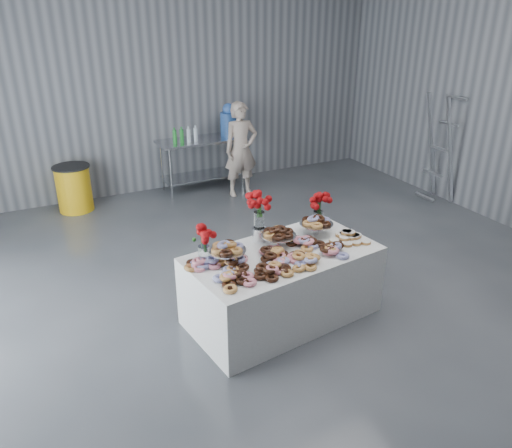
{
  "coord_description": "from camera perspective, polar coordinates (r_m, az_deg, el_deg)",
  "views": [
    {
      "loc": [
        -2.31,
        -3.71,
        3.04
      ],
      "look_at": [
        -0.23,
        0.46,
        0.94
      ],
      "focal_mm": 35.0,
      "sensor_mm": 36.0,
      "label": 1
    }
  ],
  "objects": [
    {
      "name": "bouquet_left",
      "position": [
        4.66,
        -6.07,
        -1.27
      ],
      "size": [
        0.26,
        0.26,
        0.42
      ],
      "color": "white",
      "rests_on": "display_table"
    },
    {
      "name": "person",
      "position": [
        8.34,
        -1.73,
        8.5
      ],
      "size": [
        0.59,
        0.4,
        1.57
      ],
      "primitive_type": "imported",
      "rotation": [
        0.0,
        0.0,
        -0.04
      ],
      "color": "#CC8C93",
      "rests_on": "ground"
    },
    {
      "name": "trash_barrel",
      "position": [
        8.29,
        -20.09,
        3.86
      ],
      "size": [
        0.56,
        0.56,
        0.72
      ],
      "rotation": [
        0.0,
        0.0,
        -0.21
      ],
      "color": "gold",
      "rests_on": "ground"
    },
    {
      "name": "display_table",
      "position": [
        5.15,
        3.02,
        -7.01
      ],
      "size": [
        2.01,
        1.24,
        0.75
      ],
      "primitive_type": "cube",
      "rotation": [
        0.0,
        0.0,
        0.13
      ],
      "color": "white",
      "rests_on": "ground"
    },
    {
      "name": "room_walls",
      "position": [
        4.31,
        1.86,
        18.86
      ],
      "size": [
        8.04,
        9.04,
        4.02
      ],
      "color": "slate",
      "rests_on": "ground"
    },
    {
      "name": "cake_stand_left",
      "position": [
        4.74,
        -3.28,
        -2.83
      ],
      "size": [
        0.36,
        0.36,
        0.17
      ],
      "color": "silver",
      "rests_on": "display_table"
    },
    {
      "name": "ground",
      "position": [
        5.32,
        4.48,
        -10.71
      ],
      "size": [
        9.0,
        9.0,
        0.0
      ],
      "primitive_type": "plane",
      "color": "#3B3D43",
      "rests_on": "ground"
    },
    {
      "name": "stepladder",
      "position": [
        8.52,
        20.32,
        8.08
      ],
      "size": [
        0.66,
        0.45,
        1.78
      ],
      "primitive_type": null,
      "rotation": [
        0.0,
        -0.24,
        0.0
      ],
      "color": "silver",
      "rests_on": "ground"
    },
    {
      "name": "bouquet_center",
      "position": [
        5.03,
        0.36,
        1.9
      ],
      "size": [
        0.26,
        0.26,
        0.57
      ],
      "color": "silver",
      "rests_on": "display_table"
    },
    {
      "name": "drink_bottles",
      "position": [
        8.37,
        -8.1,
        10.1
      ],
      "size": [
        0.54,
        0.08,
        0.27
      ],
      "primitive_type": null,
      "color": "#268C33",
      "rests_on": "prep_table"
    },
    {
      "name": "danish_pile",
      "position": [
        5.29,
        10.63,
        -1.25
      ],
      "size": [
        0.48,
        0.48,
        0.11
      ],
      "primitive_type": null,
      "color": "white",
      "rests_on": "display_table"
    },
    {
      "name": "donut_mounds",
      "position": [
        4.9,
        3.41,
        -3.08
      ],
      "size": [
        1.89,
        1.03,
        0.09
      ],
      "primitive_type": null,
      "rotation": [
        0.0,
        0.0,
        0.13
      ],
      "color": "gold",
      "rests_on": "display_table"
    },
    {
      "name": "water_jug",
      "position": [
        8.71,
        -3.17,
        11.65
      ],
      "size": [
        0.28,
        0.28,
        0.55
      ],
      "color": "#3C72CE",
      "rests_on": "prep_table"
    },
    {
      "name": "prep_table",
      "position": [
        8.67,
        -6.14,
        7.85
      ],
      "size": [
        1.5,
        0.6,
        0.9
      ],
      "color": "silver",
      "rests_on": "ground"
    },
    {
      "name": "cake_stand_right",
      "position": [
        5.32,
        6.92,
        0.2
      ],
      "size": [
        0.36,
        0.36,
        0.17
      ],
      "color": "silver",
      "rests_on": "display_table"
    },
    {
      "name": "cake_stand_mid",
      "position": [
        5.04,
        2.58,
        -1.1
      ],
      "size": [
        0.36,
        0.36,
        0.17
      ],
      "color": "silver",
      "rests_on": "display_table"
    },
    {
      "name": "bouquet_right",
      "position": [
        5.46,
        7.18,
        2.59
      ],
      "size": [
        0.26,
        0.26,
        0.42
      ],
      "color": "white",
      "rests_on": "display_table"
    }
  ]
}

